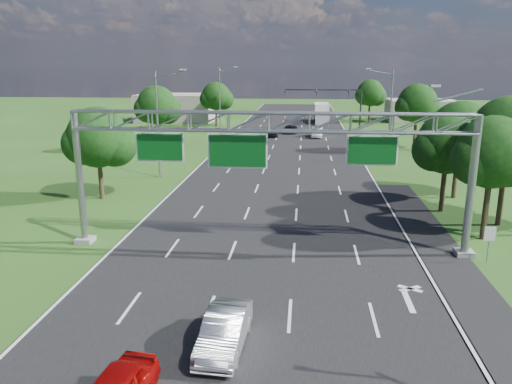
# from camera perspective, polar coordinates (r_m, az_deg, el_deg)

# --- Properties ---
(ground) EXTENTS (220.00, 220.00, 0.00)m
(ground) POSITION_cam_1_polar(r_m,az_deg,el_deg) (47.00, 2.68, 1.38)
(ground) COLOR #274514
(ground) RESTS_ON ground
(road) EXTENTS (18.00, 180.00, 0.02)m
(road) POSITION_cam_1_polar(r_m,az_deg,el_deg) (47.00, 2.68, 1.38)
(road) COLOR black
(road) RESTS_ON ground
(road_flare) EXTENTS (3.00, 30.00, 0.02)m
(road_flare) POSITION_cam_1_polar(r_m,az_deg,el_deg) (32.56, 19.46, -5.47)
(road_flare) COLOR black
(road_flare) RESTS_ON ground
(sign_gantry) EXTENTS (23.50, 1.00, 9.56)m
(sign_gantry) POSITION_cam_1_polar(r_m,az_deg,el_deg) (28.04, 1.61, 6.78)
(sign_gantry) COLOR gray
(sign_gantry) RESTS_ON ground
(regulatory_sign) EXTENTS (0.60, 0.08, 2.10)m
(regulatory_sign) POSITION_cam_1_polar(r_m,az_deg,el_deg) (30.00, 25.13, -4.68)
(regulatory_sign) COLOR gray
(regulatory_sign) RESTS_ON ground
(traffic_signal) EXTENTS (12.21, 0.24, 7.00)m
(traffic_signal) POSITION_cam_1_polar(r_m,az_deg,el_deg) (81.08, 9.40, 10.44)
(traffic_signal) COLOR black
(traffic_signal) RESTS_ON ground
(streetlight_l_near) EXTENTS (2.97, 0.22, 10.16)m
(streetlight_l_near) POSITION_cam_1_polar(r_m,az_deg,el_deg) (47.95, -10.99, 8.16)
(streetlight_l_near) COLOR gray
(streetlight_l_near) RESTS_ON ground
(streetlight_l_far) EXTENTS (2.97, 0.22, 10.16)m
(streetlight_l_far) POSITION_cam_1_polar(r_m,az_deg,el_deg) (82.00, -4.04, 10.92)
(streetlight_l_far) COLOR gray
(streetlight_l_far) RESTS_ON ground
(streetlight_r_mid) EXTENTS (2.97, 0.22, 10.16)m
(streetlight_r_mid) POSITION_cam_1_polar(r_m,az_deg,el_deg) (56.68, 14.91, 8.89)
(streetlight_r_mid) COLOR gray
(streetlight_r_mid) RESTS_ON ground
(tree_cluster_right) EXTENTS (9.91, 14.60, 8.68)m
(tree_cluster_right) POSITION_cam_1_polar(r_m,az_deg,el_deg) (37.48, 25.16, 4.93)
(tree_cluster_right) COLOR #2D2116
(tree_cluster_right) RESTS_ON ground
(tree_verge_la) EXTENTS (5.76, 4.80, 7.40)m
(tree_verge_la) POSITION_cam_1_polar(r_m,az_deg,el_deg) (41.49, -17.52, 5.66)
(tree_verge_la) COLOR #2D2116
(tree_verge_la) RESTS_ON ground
(tree_verge_lb) EXTENTS (5.76, 4.80, 8.06)m
(tree_verge_lb) POSITION_cam_1_polar(r_m,az_deg,el_deg) (63.63, -11.21, 9.51)
(tree_verge_lb) COLOR #2D2116
(tree_verge_lb) RESTS_ON ground
(tree_verge_lc) EXTENTS (5.76, 4.80, 7.62)m
(tree_verge_lc) POSITION_cam_1_polar(r_m,az_deg,el_deg) (87.27, -4.54, 10.73)
(tree_verge_lc) COLOR #2D2116
(tree_verge_lc) RESTS_ON ground
(tree_verge_rd) EXTENTS (5.76, 4.80, 8.28)m
(tree_verge_rd) POSITION_cam_1_polar(r_m,az_deg,el_deg) (65.43, 17.99, 9.41)
(tree_verge_rd) COLOR #2D2116
(tree_verge_rd) RESTS_ON ground
(tree_verge_re) EXTENTS (5.76, 4.80, 7.84)m
(tree_verge_re) POSITION_cam_1_polar(r_m,az_deg,el_deg) (94.66, 12.96, 10.84)
(tree_verge_re) COLOR #2D2116
(tree_verge_re) RESTS_ON ground
(building_left) EXTENTS (14.00, 10.00, 5.00)m
(building_left) POSITION_cam_1_polar(r_m,az_deg,el_deg) (97.15, -9.04, 9.52)
(building_left) COLOR gray
(building_left) RESTS_ON ground
(building_right) EXTENTS (12.00, 9.00, 4.00)m
(building_right) POSITION_cam_1_polar(r_m,az_deg,el_deg) (100.49, 18.26, 8.85)
(building_right) COLOR gray
(building_right) RESTS_ON ground
(silver_sedan) EXTENTS (1.76, 4.43, 1.43)m
(silver_sedan) POSITION_cam_1_polar(r_m,az_deg,el_deg) (19.87, -3.64, -15.55)
(silver_sedan) COLOR #A8ADB3
(silver_sedan) RESTS_ON ground
(car_queue_b) EXTENTS (2.25, 4.46, 1.21)m
(car_queue_b) POSITION_cam_1_polar(r_m,az_deg,el_deg) (79.07, 3.93, 7.17)
(car_queue_b) COLOR black
(car_queue_b) RESTS_ON ground
(car_queue_c) EXTENTS (1.82, 3.94, 1.31)m
(car_queue_c) POSITION_cam_1_polar(r_m,az_deg,el_deg) (74.90, 1.89, 6.83)
(car_queue_c) COLOR black
(car_queue_c) RESTS_ON ground
(car_queue_d) EXTENTS (1.79, 4.47, 1.44)m
(car_queue_d) POSITION_cam_1_polar(r_m,az_deg,el_deg) (74.84, 6.98, 6.77)
(car_queue_d) COLOR #BCBCBC
(car_queue_d) RESTS_ON ground
(box_truck) EXTENTS (2.76, 8.99, 3.41)m
(box_truck) POSITION_cam_1_polar(r_m,az_deg,el_deg) (94.15, 7.51, 8.89)
(box_truck) COLOR silver
(box_truck) RESTS_ON ground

